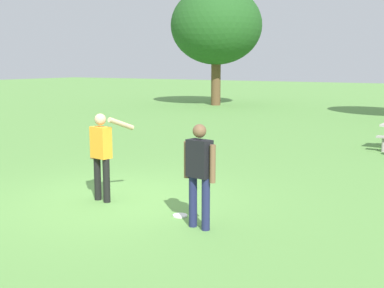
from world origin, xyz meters
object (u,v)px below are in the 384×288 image
(person_catcher, at_px, (102,150))
(frisbee, at_px, (180,216))
(tree_tall_left, at_px, (216,26))
(person_thrower, at_px, (199,169))

(person_catcher, distance_m, frisbee, 1.99)
(frisbee, relative_size, tree_tall_left, 0.03)
(person_thrower, bearing_deg, tree_tall_left, 118.08)
(tree_tall_left, bearing_deg, person_catcher, -66.84)
(person_thrower, height_order, tree_tall_left, tree_tall_left)
(person_thrower, distance_m, person_catcher, 2.38)
(person_thrower, bearing_deg, person_catcher, 169.89)
(person_thrower, bearing_deg, frisbee, 148.56)
(person_thrower, xyz_separation_m, tree_tall_left, (-10.91, 20.45, 3.81))
(person_thrower, height_order, frisbee, person_thrower)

